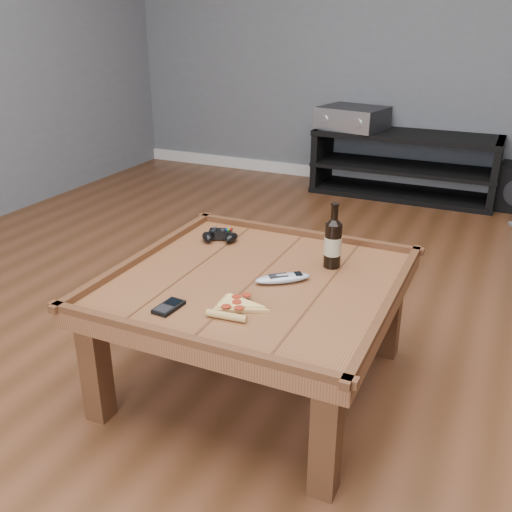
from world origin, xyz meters
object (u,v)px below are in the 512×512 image
at_px(beer_bottle, 333,242).
at_px(av_receiver, 353,118).
at_px(coffee_table, 256,293).
at_px(smartphone, 169,307).
at_px(remote_control, 283,278).
at_px(media_console, 404,165).
at_px(pizza_slice, 235,306).
at_px(game_controller, 220,236).

height_order(beer_bottle, av_receiver, beer_bottle).
xyz_separation_m(coffee_table, beer_bottle, (0.22, 0.22, 0.16)).
distance_m(smartphone, remote_control, 0.43).
distance_m(coffee_table, beer_bottle, 0.35).
bearing_deg(coffee_table, media_console, 90.00).
height_order(coffee_table, media_console, media_console).
bearing_deg(beer_bottle, remote_control, -119.75).
bearing_deg(beer_bottle, coffee_table, -134.24).
distance_m(pizza_slice, smartphone, 0.22).
bearing_deg(coffee_table, beer_bottle, 45.76).
bearing_deg(game_controller, media_console, 63.49).
xyz_separation_m(smartphone, av_receiver, (-0.27, 3.07, 0.13)).
bearing_deg(av_receiver, media_console, 12.74).
bearing_deg(smartphone, remote_control, 57.51).
bearing_deg(coffee_table, game_controller, 136.81).
relative_size(media_console, smartphone, 12.15).
distance_m(coffee_table, remote_control, 0.12).
bearing_deg(game_controller, pizza_slice, -76.74).
relative_size(game_controller, smartphone, 1.41).
xyz_separation_m(game_controller, av_receiver, (-0.13, 2.46, 0.11)).
relative_size(coffee_table, media_console, 0.74).
height_order(beer_bottle, game_controller, beer_bottle).
xyz_separation_m(beer_bottle, remote_control, (-0.12, -0.21, -0.09)).
distance_m(beer_bottle, pizza_slice, 0.50).
relative_size(pizza_slice, av_receiver, 0.46).
relative_size(game_controller, av_receiver, 0.30).
xyz_separation_m(coffee_table, remote_control, (0.10, 0.02, 0.07)).
distance_m(game_controller, smartphone, 0.62).
height_order(game_controller, av_receiver, av_receiver).
bearing_deg(smartphone, pizza_slice, 30.01).
xyz_separation_m(smartphone, remote_control, (0.26, 0.34, 0.01)).
bearing_deg(pizza_slice, remote_control, 70.49).
relative_size(pizza_slice, smartphone, 2.18).
bearing_deg(game_controller, smartphone, -97.06).
bearing_deg(av_receiver, smartphone, -73.07).
bearing_deg(smartphone, beer_bottle, 60.15).
relative_size(smartphone, av_receiver, 0.21).
bearing_deg(media_console, remote_control, -87.93).
xyz_separation_m(beer_bottle, game_controller, (-0.51, 0.06, -0.08)).
height_order(smartphone, remote_control, remote_control).
bearing_deg(media_console, beer_bottle, -85.12).
bearing_deg(coffee_table, smartphone, -116.42).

